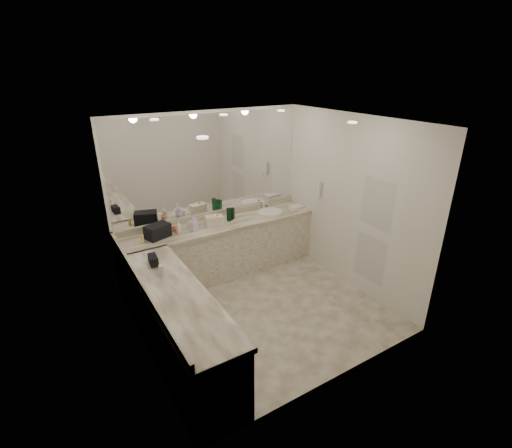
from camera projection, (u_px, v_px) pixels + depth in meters
floor at (260, 309)px, 5.28m from camera, size 3.20×3.20×0.00m
ceiling at (261, 122)px, 4.26m from camera, size 3.20×3.20×0.00m
wall_back at (211, 194)px, 5.94m from camera, size 3.20×0.02×2.60m
wall_left at (135, 256)px, 4.00m from camera, size 0.02×3.00×2.60m
wall_right at (351, 203)px, 5.53m from camera, size 0.02×3.00×2.60m
vanity_back_base at (221, 250)px, 6.05m from camera, size 3.20×0.60×0.84m
vanity_back_top at (220, 225)px, 5.87m from camera, size 3.20×0.64×0.06m
vanity_left_base at (178, 328)px, 4.25m from camera, size 0.60×2.40×0.84m
vanity_left_top at (176, 295)px, 4.08m from camera, size 0.64×2.42×0.06m
backsplash_back at (212, 215)px, 6.06m from camera, size 3.20×0.04×0.10m
backsplash_left at (141, 283)px, 4.15m from camera, size 0.04×3.00×0.10m
mirror_back at (210, 165)px, 5.75m from camera, size 3.12×0.01×1.55m
mirror_left at (130, 215)px, 3.82m from camera, size 0.01×2.92×1.55m
sink at (270, 212)px, 6.32m from camera, size 0.44×0.44×0.03m
faucet at (263, 204)px, 6.46m from camera, size 0.24×0.16×0.14m
wall_phone at (318, 189)px, 6.04m from camera, size 0.06×0.10×0.24m
door at (374, 231)px, 5.23m from camera, size 0.02×0.82×2.10m
black_toiletry_bag at (158, 231)px, 5.34m from camera, size 0.39×0.32×0.20m
black_bag_spill at (153, 260)px, 4.63m from camera, size 0.11×0.22×0.11m
cream_cosmetic_case at (214, 221)px, 5.76m from camera, size 0.30×0.23×0.16m
hand_towel at (296, 207)px, 6.48m from camera, size 0.25×0.17×0.04m
lotion_left at (162, 271)px, 4.36m from camera, size 0.06×0.06×0.15m
soap_bottle_a at (179, 227)px, 5.47m from camera, size 0.08×0.08×0.20m
soap_bottle_b at (194, 224)px, 5.57m from camera, size 0.12×0.12×0.22m
soap_bottle_c at (217, 220)px, 5.76m from camera, size 0.18×0.18×0.18m
green_bottle_0 at (229, 215)px, 5.92m from camera, size 0.07×0.07×0.21m
green_bottle_1 at (231, 214)px, 5.97m from camera, size 0.07×0.07×0.19m
green_bottle_2 at (233, 213)px, 6.00m from camera, size 0.07×0.07×0.18m
amenity_bottle_0 at (143, 239)px, 5.19m from camera, size 0.04×0.04×0.11m
amenity_bottle_1 at (177, 231)px, 5.48m from camera, size 0.06×0.06×0.09m
amenity_bottle_2 at (201, 224)px, 5.75m from camera, size 0.05×0.05×0.06m
amenity_bottle_3 at (194, 223)px, 5.70m from camera, size 0.06×0.06×0.13m
amenity_bottle_4 at (169, 229)px, 5.57m from camera, size 0.06×0.06×0.06m
amenity_bottle_5 at (190, 225)px, 5.68m from camera, size 0.06×0.06×0.09m
amenity_bottle_6 at (174, 229)px, 5.55m from camera, size 0.06×0.06×0.10m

